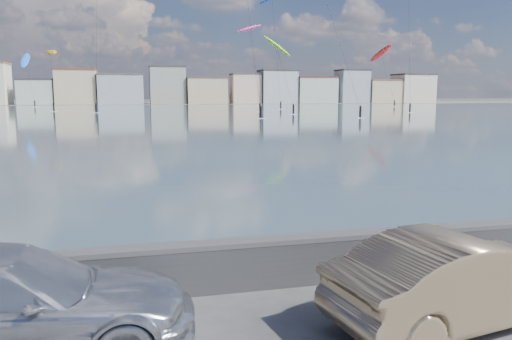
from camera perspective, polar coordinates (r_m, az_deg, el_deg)
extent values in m
cube|color=#3F525E|center=(98.18, -12.82, 6.25)|extent=(500.00, 177.00, 0.00)
cube|color=#4C473D|center=(206.63, -13.35, 7.42)|extent=(500.00, 60.00, 0.00)
cube|color=#28282B|center=(10.03, -3.87, -11.26)|extent=(400.00, 0.35, 0.90)
cylinder|color=#28282B|center=(9.88, -3.90, -8.80)|extent=(400.00, 0.36, 0.36)
cube|color=#B7C6BC|center=(195.47, -23.77, 8.11)|extent=(12.00, 10.00, 8.50)
cube|color=#2D2D33|center=(195.53, -23.86, 9.44)|extent=(12.24, 10.20, 0.60)
cube|color=beige|center=(193.63, -19.83, 8.85)|extent=(14.00, 11.00, 12.00)
cube|color=brown|center=(193.80, -19.92, 10.71)|extent=(14.28, 11.22, 0.60)
cube|color=#9EA8B7|center=(192.65, -15.18, 8.84)|extent=(16.00, 13.00, 10.50)
cube|color=#4C423D|center=(192.77, -15.24, 10.49)|extent=(16.32, 13.26, 0.60)
cube|color=gray|center=(193.02, -10.08, 9.45)|extent=(13.00, 10.00, 13.50)
cube|color=#383330|center=(193.26, -10.13, 11.54)|extent=(13.26, 10.20, 0.60)
cube|color=#CCB293|center=(194.49, -5.74, 8.94)|extent=(15.00, 12.00, 9.50)
cube|color=#4C423D|center=(194.58, -5.77, 10.43)|extent=(15.30, 12.24, 0.60)
cube|color=beige|center=(197.25, -1.23, 9.20)|extent=(11.00, 9.00, 11.00)
cube|color=#4C423D|center=(197.38, -1.23, 10.88)|extent=(11.22, 9.18, 0.60)
cube|color=#B2B7C6|center=(200.47, 2.45, 9.40)|extent=(14.00, 11.00, 12.50)
cube|color=#383330|center=(200.65, 2.47, 11.27)|extent=(14.28, 11.22, 0.60)
cube|color=#B7C6BC|center=(205.29, 6.66, 8.98)|extent=(16.00, 12.00, 10.00)
cube|color=#562D23|center=(205.39, 6.69, 10.46)|extent=(16.32, 12.24, 0.60)
cube|color=#9EA8B7|center=(211.59, 10.92, 9.28)|extent=(12.00, 10.00, 13.00)
cube|color=#2D2D33|center=(211.78, 10.97, 11.12)|extent=(12.24, 10.20, 0.60)
cube|color=beige|center=(217.51, 14.18, 8.63)|extent=(14.00, 11.00, 9.00)
cube|color=brown|center=(217.57, 14.23, 9.89)|extent=(14.28, 11.22, 0.60)
cube|color=silver|center=(224.62, 17.50, 8.81)|extent=(15.00, 12.00, 11.50)
cube|color=#383330|center=(224.75, 17.58, 10.35)|extent=(15.30, 12.24, 0.60)
imported|color=silver|center=(8.46, -26.85, -13.48)|extent=(5.64, 2.40, 1.62)
imported|color=tan|center=(9.28, 22.41, -11.42)|extent=(4.96, 2.47, 1.56)
cube|color=white|center=(124.38, 2.84, 6.96)|extent=(1.40, 0.42, 0.08)
cylinder|color=black|center=(124.35, 2.85, 7.37)|extent=(0.36, 0.36, 1.70)
sphere|color=black|center=(124.34, 2.85, 7.79)|extent=(0.28, 0.28, 0.28)
cylinder|color=black|center=(129.48, 2.33, 13.57)|extent=(0.33, 9.73, 27.05)
ellipsoid|color=#E5338C|center=(119.90, -0.84, 15.86)|extent=(7.68, 5.25, 3.34)
cube|color=white|center=(106.64, 0.45, 6.67)|extent=(1.40, 0.42, 0.08)
cylinder|color=black|center=(106.62, 0.45, 7.16)|extent=(0.36, 0.36, 1.70)
sphere|color=black|center=(106.59, 0.45, 7.64)|extent=(0.28, 0.28, 0.28)
cylinder|color=black|center=(112.93, -0.22, 11.85)|extent=(0.52, 12.66, 17.47)
cube|color=white|center=(78.16, 0.56, 5.92)|extent=(1.40, 0.42, 0.08)
cylinder|color=black|center=(78.12, 0.56, 6.58)|extent=(0.36, 0.36, 1.70)
sphere|color=black|center=(78.09, 0.56, 7.24)|extent=(0.28, 0.28, 0.28)
cylinder|color=black|center=(82.20, -0.50, 15.25)|extent=(1.15, 7.73, 23.84)
ellipsoid|color=#BF8C19|center=(128.95, -22.37, 12.32)|extent=(4.62, 8.26, 2.61)
cube|color=white|center=(117.14, -22.09, 6.22)|extent=(1.40, 0.42, 0.08)
cylinder|color=black|center=(117.11, -22.11, 6.66)|extent=(0.36, 0.36, 1.70)
sphere|color=black|center=(117.10, -22.14, 7.10)|extent=(0.28, 0.28, 0.28)
cylinder|color=black|center=(122.89, -22.25, 9.71)|extent=(1.54, 11.45, 12.12)
ellipsoid|color=#8CD826|center=(100.01, 2.34, 14.00)|extent=(5.74, 7.40, 5.58)
cube|color=white|center=(93.80, 4.29, 6.37)|extent=(1.40, 0.42, 0.08)
cylinder|color=black|center=(93.76, 4.30, 6.92)|extent=(0.36, 0.36, 1.70)
sphere|color=black|center=(93.74, 4.30, 7.47)|extent=(0.28, 0.28, 0.28)
cylinder|color=black|center=(96.69, 3.30, 10.68)|extent=(1.54, 6.62, 11.79)
ellipsoid|color=blue|center=(166.28, -24.89, 11.31)|extent=(2.84, 7.46, 5.76)
cube|color=white|center=(158.31, -23.95, 6.60)|extent=(1.40, 0.42, 0.08)
cylinder|color=black|center=(158.29, -23.97, 6.93)|extent=(0.36, 0.36, 1.70)
sphere|color=black|center=(158.28, -23.99, 7.25)|extent=(0.28, 0.28, 0.28)
cylinder|color=black|center=(162.17, -24.44, 9.23)|extent=(3.19, 7.31, 12.38)
cube|color=white|center=(81.47, 11.82, 5.85)|extent=(1.40, 0.42, 0.08)
cylinder|color=black|center=(81.43, 11.84, 6.49)|extent=(0.36, 0.36, 1.70)
sphere|color=black|center=(81.41, 11.86, 7.12)|extent=(0.28, 0.28, 0.28)
cylinder|color=black|center=(86.73, 9.53, 14.08)|extent=(2.61, 12.05, 21.69)
cube|color=white|center=(106.41, -17.78, 6.26)|extent=(1.40, 0.42, 0.08)
cylinder|color=black|center=(106.38, -17.81, 6.74)|extent=(0.36, 0.36, 1.70)
sphere|color=black|center=(106.36, -17.83, 7.22)|extent=(0.28, 0.28, 0.28)
cylinder|color=black|center=(110.20, -17.75, 14.65)|extent=(1.19, 6.50, 29.44)
ellipsoid|color=red|center=(170.11, 14.06, 12.83)|extent=(5.96, 8.22, 6.19)
cube|color=white|center=(154.16, 15.52, 6.99)|extent=(1.40, 0.42, 0.08)
cylinder|color=black|center=(154.14, 15.54, 7.33)|extent=(0.36, 0.36, 1.70)
sphere|color=black|center=(154.13, 15.55, 7.66)|extent=(0.28, 0.28, 0.28)
cylinder|color=black|center=(161.93, 14.77, 10.28)|extent=(3.23, 15.91, 15.53)
cube|color=white|center=(106.81, 17.17, 6.29)|extent=(1.40, 0.42, 0.08)
cylinder|color=black|center=(106.78, 17.19, 6.77)|extent=(0.36, 0.36, 1.70)
sphere|color=black|center=(106.76, 17.21, 7.26)|extent=(0.28, 0.28, 0.28)
cylinder|color=black|center=(110.92, 17.12, 13.73)|extent=(2.55, 7.15, 25.94)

